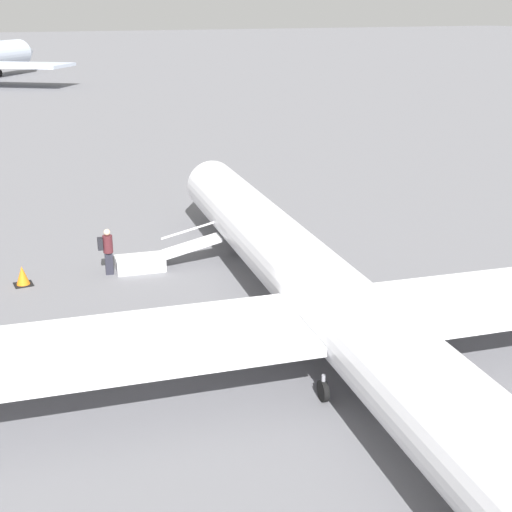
# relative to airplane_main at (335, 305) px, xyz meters

# --- Properties ---
(ground_plane) EXTENTS (600.00, 600.00, 0.00)m
(ground_plane) POSITION_rel_airplane_main_xyz_m (0.88, -0.16, -1.75)
(ground_plane) COLOR slate
(airplane_main) EXTENTS (32.32, 25.22, 5.89)m
(airplane_main) POSITION_rel_airplane_main_xyz_m (0.00, 0.00, 0.00)
(airplane_main) COLOR silver
(airplane_main) RESTS_ON ground
(boarding_stairs) EXTENTS (1.71, 4.13, 1.54)m
(boarding_stairs) POSITION_rel_airplane_main_xyz_m (9.53, 1.98, -1.40)
(boarding_stairs) COLOR silver
(boarding_stairs) RESTS_ON ground
(passenger) EXTENTS (0.38, 0.56, 1.74)m
(passenger) POSITION_rel_airplane_main_xyz_m (9.66, 3.58, -0.75)
(passenger) COLOR #23232D
(passenger) RESTS_ON ground
(traffic_cone_near_stairs) EXTENTS (0.64, 0.64, 0.70)m
(traffic_cone_near_stairs) POSITION_rel_airplane_main_xyz_m (10.00, 6.60, -1.43)
(traffic_cone_near_stairs) COLOR black
(traffic_cone_near_stairs) RESTS_ON ground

